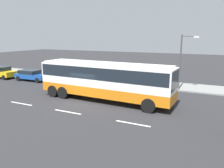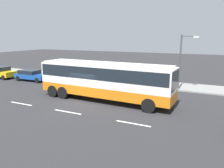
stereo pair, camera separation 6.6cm
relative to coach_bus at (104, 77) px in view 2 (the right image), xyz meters
name	(u,v)px [view 2 (the right image)]	position (x,y,z in m)	size (l,w,h in m)	color
ground_plane	(84,101)	(-1.48, -1.07, -2.09)	(120.00, 120.00, 0.00)	#28282B
sidewalk_curb	(124,81)	(-1.48, 8.22, -2.01)	(80.00, 4.00, 0.15)	gray
lane_centreline	(21,104)	(-6.02, -3.92, -2.08)	(23.21, 0.16, 0.01)	white
coach_bus	(104,77)	(0.00, 0.00, 0.00)	(12.30, 3.22, 3.35)	orange
car_yellow_taxi	(1,72)	(-17.84, 3.58, -1.27)	(4.43, 2.15, 1.54)	gold
car_blue_saloon	(31,75)	(-12.60, 3.90, -1.35)	(4.51, 2.02, 1.37)	#194799
pedestrian_near_curb	(119,75)	(-1.79, 7.24, -1.02)	(0.32, 0.32, 1.59)	brown
street_lamp	(182,58)	(5.56, 6.56, 1.37)	(1.72, 0.24, 5.64)	#47474C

